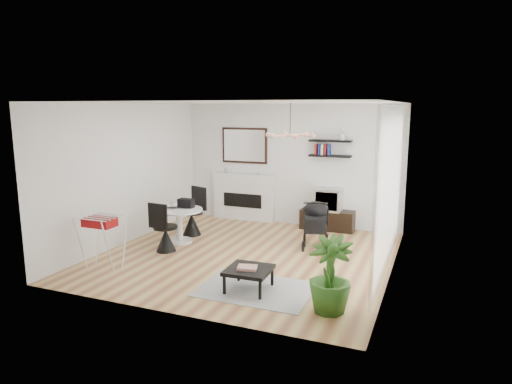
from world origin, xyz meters
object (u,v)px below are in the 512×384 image
at_px(coffee_table, 249,271).
at_px(stroller, 316,225).
at_px(fireplace, 244,191).
at_px(dining_table, 179,220).
at_px(crt_tv, 329,199).
at_px(tv_console, 327,220).
at_px(drying_rack, 103,241).
at_px(potted_plant, 330,275).

bearing_deg(coffee_table, stroller, 81.68).
xyz_separation_m(fireplace, coffee_table, (1.76, -3.85, -0.39)).
bearing_deg(dining_table, crt_tv, 39.16).
bearing_deg(fireplace, coffee_table, -65.47).
distance_m(tv_console, coffee_table, 3.72).
bearing_deg(stroller, tv_console, 80.39).
bearing_deg(crt_tv, tv_console, 171.31).
height_order(dining_table, drying_rack, drying_rack).
bearing_deg(coffee_table, fireplace, 114.53).
height_order(crt_tv, stroller, stroller).
bearing_deg(drying_rack, tv_console, 52.25).
height_order(stroller, coffee_table, stroller).
relative_size(crt_tv, coffee_table, 0.85).
bearing_deg(crt_tv, stroller, -87.47).
relative_size(dining_table, potted_plant, 0.92).
relative_size(fireplace, stroller, 2.24).
bearing_deg(drying_rack, crt_tv, 52.02).
xyz_separation_m(stroller, coffee_table, (-0.35, -2.42, -0.12)).
relative_size(fireplace, dining_table, 2.35).
xyz_separation_m(tv_console, coffee_table, (-0.28, -3.71, 0.08)).
bearing_deg(fireplace, drying_rack, -102.17).
distance_m(fireplace, crt_tv, 2.06).
height_order(tv_console, crt_tv, crt_tv).
bearing_deg(stroller, fireplace, 132.89).
distance_m(tv_console, crt_tv, 0.46).
distance_m(crt_tv, drying_rack, 4.73).
bearing_deg(tv_console, stroller, -86.53).
xyz_separation_m(dining_table, potted_plant, (3.43, -1.94, 0.06)).
bearing_deg(potted_plant, dining_table, 150.47).
distance_m(fireplace, potted_plant, 5.09).
relative_size(dining_table, coffee_table, 1.41).
bearing_deg(stroller, potted_plant, -84.77).
xyz_separation_m(crt_tv, drying_rack, (-2.89, -3.74, -0.21)).
distance_m(fireplace, coffee_table, 4.25).
bearing_deg(drying_rack, coffee_table, 0.35).
relative_size(crt_tv, drying_rack, 0.63).
relative_size(tv_console, crt_tv, 2.08).
height_order(fireplace, coffee_table, fireplace).
bearing_deg(dining_table, stroller, 16.18).
bearing_deg(dining_table, drying_rack, -103.24).
distance_m(fireplace, drying_rack, 3.97).
bearing_deg(coffee_table, dining_table, 142.42).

